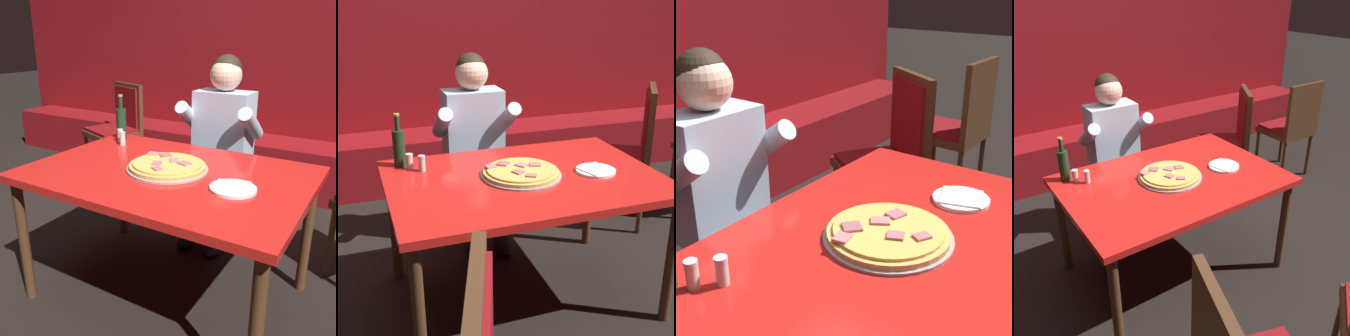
% 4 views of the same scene
% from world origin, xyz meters
% --- Properties ---
extents(ground_plane, '(24.00, 24.00, 0.00)m').
position_xyz_m(ground_plane, '(0.00, 0.00, 0.00)').
color(ground_plane, black).
extents(booth_wall_panel, '(6.80, 0.16, 1.90)m').
position_xyz_m(booth_wall_panel, '(0.00, 2.18, 0.95)').
color(booth_wall_panel, maroon).
rests_on(booth_wall_panel, ground_plane).
extents(booth_bench, '(6.46, 0.48, 0.46)m').
position_xyz_m(booth_bench, '(0.00, 1.86, 0.23)').
color(booth_bench, maroon).
rests_on(booth_bench, ground_plane).
extents(main_dining_table, '(1.40, 0.98, 0.74)m').
position_xyz_m(main_dining_table, '(0.00, 0.00, 0.67)').
color(main_dining_table, '#4C2D19').
rests_on(main_dining_table, ground_plane).
extents(pizza, '(0.42, 0.42, 0.05)m').
position_xyz_m(pizza, '(-0.01, 0.01, 0.76)').
color(pizza, '#9E9EA3').
rests_on(pizza, main_dining_table).
extents(plate_white_paper, '(0.21, 0.21, 0.02)m').
position_xyz_m(plate_white_paper, '(0.38, -0.07, 0.75)').
color(plate_white_paper, white).
rests_on(plate_white_paper, main_dining_table).
extents(beer_bottle, '(0.07, 0.07, 0.29)m').
position_xyz_m(beer_bottle, '(-0.58, 0.37, 0.85)').
color(beer_bottle, '#19381E').
rests_on(beer_bottle, main_dining_table).
extents(shaker_oregano, '(0.04, 0.04, 0.09)m').
position_xyz_m(shaker_oregano, '(-0.48, 0.25, 0.78)').
color(shaker_oregano, silver).
rests_on(shaker_oregano, main_dining_table).
extents(shaker_black_pepper, '(0.04, 0.04, 0.09)m').
position_xyz_m(shaker_black_pepper, '(-0.54, 0.30, 0.78)').
color(shaker_black_pepper, silver).
rests_on(shaker_black_pepper, main_dining_table).
extents(diner_seated_blue_shirt, '(0.53, 0.53, 1.27)m').
position_xyz_m(diner_seated_blue_shirt, '(-0.05, 0.72, 0.71)').
color(diner_seated_blue_shirt, black).
rests_on(diner_seated_blue_shirt, ground_plane).
extents(dining_chair_far_right, '(0.61, 0.61, 1.02)m').
position_xyz_m(dining_chair_far_right, '(1.08, 0.64, 0.59)').
color(dining_chair_far_right, '#4C2D19').
rests_on(dining_chair_far_right, ground_plane).
extents(dining_chair_by_booth, '(0.45, 0.45, 1.02)m').
position_xyz_m(dining_chair_by_booth, '(1.81, 0.54, 0.59)').
color(dining_chair_by_booth, '#4C2D19').
rests_on(dining_chair_by_booth, ground_plane).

